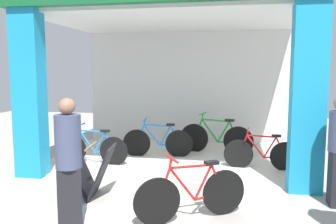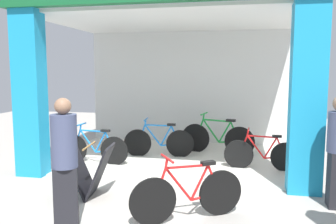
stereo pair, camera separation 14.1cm
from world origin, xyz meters
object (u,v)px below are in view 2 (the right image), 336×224
object	(u,v)px
bicycle_parked_0	(188,194)
bicycle_inside_3	(217,138)
sandwich_board_sign	(90,171)
pedestrian_2	(65,163)
bicycle_inside_0	(159,142)
bicycle_inside_2	(94,148)
bicycle_inside_1	(262,154)

from	to	relation	value
bicycle_parked_0	bicycle_inside_3	bearing A→B (deg)	87.94
bicycle_inside_3	sandwich_board_sign	size ratio (longest dim) A/B	2.10
bicycle_parked_0	pedestrian_2	size ratio (longest dim) A/B	0.84
bicycle_inside_0	bicycle_inside_2	xyz separation A→B (m)	(-1.21, -0.85, -0.01)
bicycle_inside_2	pedestrian_2	distance (m)	3.12
bicycle_inside_0	bicycle_inside_2	distance (m)	1.48
bicycle_inside_3	bicycle_parked_0	world-z (taller)	bicycle_inside_3
pedestrian_2	bicycle_inside_2	bearing A→B (deg)	107.32
bicycle_inside_1	bicycle_parked_0	size ratio (longest dim) A/B	1.08
bicycle_inside_3	bicycle_parked_0	bearing A→B (deg)	-92.06
bicycle_inside_2	pedestrian_2	size ratio (longest dim) A/B	0.94
bicycle_inside_2	bicycle_inside_3	world-z (taller)	bicycle_inside_3
sandwich_board_sign	bicycle_inside_3	bearing A→B (deg)	60.76
bicycle_parked_0	sandwich_board_sign	distance (m)	1.74
bicycle_inside_0	bicycle_parked_0	xyz separation A→B (m)	(1.15, -3.22, -0.00)
bicycle_inside_2	bicycle_parked_0	bearing A→B (deg)	-45.12
bicycle_inside_2	bicycle_parked_0	size ratio (longest dim) A/B	1.12
bicycle_inside_2	bicycle_inside_3	size ratio (longest dim) A/B	0.89
bicycle_inside_3	bicycle_parked_0	distance (m)	3.74
bicycle_inside_0	sandwich_board_sign	xyz separation A→B (m)	(-0.49, -2.65, 0.06)
bicycle_inside_3	pedestrian_2	size ratio (longest dim) A/B	1.05
bicycle_inside_1	bicycle_parked_0	world-z (taller)	bicycle_parked_0
bicycle_inside_3	sandwich_board_sign	distance (m)	3.63
bicycle_inside_2	sandwich_board_sign	bearing A→B (deg)	-68.24
bicycle_inside_1	sandwich_board_sign	xyz separation A→B (m)	(-2.73, -2.02, 0.08)
bicycle_inside_0	pedestrian_2	world-z (taller)	pedestrian_2
bicycle_inside_2	bicycle_inside_3	xyz separation A→B (m)	(2.49, 1.37, 0.05)
bicycle_inside_3	bicycle_inside_0	bearing A→B (deg)	-157.91
bicycle_inside_0	bicycle_inside_3	world-z (taller)	bicycle_inside_3
bicycle_inside_0	bicycle_inside_1	bearing A→B (deg)	-15.82
bicycle_inside_1	bicycle_inside_3	size ratio (longest dim) A/B	0.86
bicycle_inside_0	bicycle_inside_1	world-z (taller)	bicycle_inside_0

